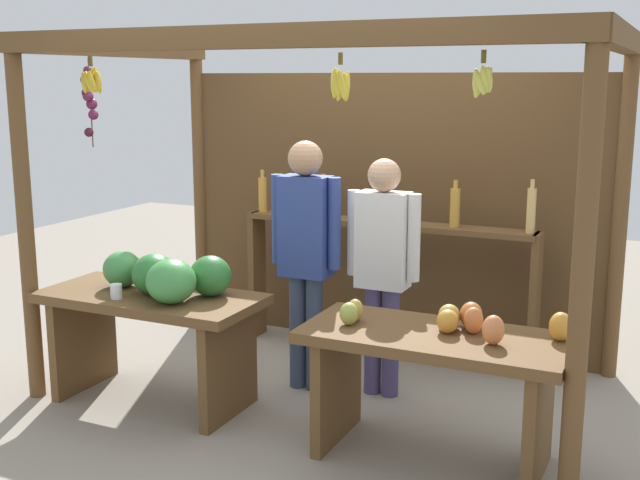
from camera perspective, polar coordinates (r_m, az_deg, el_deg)
The scene contains 7 objects.
ground_plane at distance 5.41m, azimuth 0.88°, elevation -10.32°, with size 12.00×12.00×0.00m, color gray.
market_stall at distance 5.48m, azimuth 2.82°, elevation 4.33°, with size 3.43×2.04×2.28m.
fruit_counter_left at distance 5.02m, azimuth -11.55°, elevation -4.46°, with size 1.39×0.64×0.97m.
fruit_counter_right at distance 4.28m, azimuth 8.33°, elevation -8.62°, with size 1.39×0.64×0.86m.
bottle_shelf_unit at distance 5.79m, azimuth 4.70°, elevation -0.68°, with size 2.20×0.22×1.36m.
vendor_man at distance 5.08m, azimuth -1.03°, elevation -0.20°, with size 0.48×0.22×1.63m.
vendor_woman at distance 5.02m, azimuth 4.54°, elevation -1.21°, with size 0.48×0.21×1.53m.
Camera 1 is at (2.06, -4.58, 2.01)m, focal length 44.75 mm.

